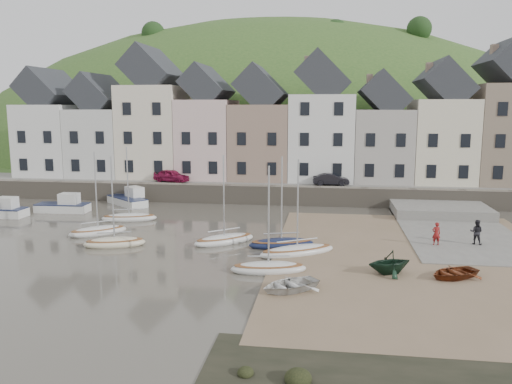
# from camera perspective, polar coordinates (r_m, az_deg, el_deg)

# --- Properties ---
(ground) EXTENTS (160.00, 160.00, 0.00)m
(ground) POSITION_cam_1_polar(r_m,az_deg,el_deg) (33.52, -1.44, -6.74)
(ground) COLOR #454036
(ground) RESTS_ON ground
(quay_land) EXTENTS (90.00, 30.00, 1.50)m
(quay_land) POSITION_cam_1_polar(r_m,az_deg,el_deg) (64.55, 3.23, 1.77)
(quay_land) COLOR #305221
(quay_land) RESTS_ON ground
(quay_street) EXTENTS (70.00, 7.00, 0.10)m
(quay_street) POSITION_cam_1_polar(r_m,az_deg,el_deg) (53.09, 2.19, 0.99)
(quay_street) COLOR slate
(quay_street) RESTS_ON quay_land
(seawall) EXTENTS (70.00, 1.20, 1.80)m
(seawall) POSITION_cam_1_polar(r_m,az_deg,el_deg) (49.76, 1.77, -0.33)
(seawall) COLOR slate
(seawall) RESTS_ON ground
(beach) EXTENTS (18.00, 26.00, 0.06)m
(beach) POSITION_cam_1_polar(r_m,az_deg,el_deg) (33.57, 17.57, -7.11)
(beach) COLOR #766148
(beach) RESTS_ON ground
(slipway) EXTENTS (8.00, 18.00, 0.12)m
(slipway) POSITION_cam_1_polar(r_m,az_deg,el_deg) (41.95, 21.20, -3.99)
(slipway) COLOR slate
(slipway) RESTS_ON ground
(hillside) EXTENTS (134.40, 84.00, 84.00)m
(hillside) POSITION_cam_1_polar(r_m,az_deg,el_deg) (96.28, 1.56, -7.07)
(hillside) COLOR #305221
(hillside) RESTS_ON ground
(townhouse_terrace) EXTENTS (61.05, 8.00, 13.93)m
(townhouse_terrace) POSITION_cam_1_polar(r_m,az_deg,el_deg) (55.90, 4.41, 7.34)
(townhouse_terrace) COLOR silver
(townhouse_terrace) RESTS_ON quay_land
(sailboat_0) EXTENTS (4.73, 2.58, 6.32)m
(sailboat_0) POSITION_cam_1_polar(r_m,az_deg,el_deg) (44.03, -13.81, -2.74)
(sailboat_0) COLOR silver
(sailboat_0) RESTS_ON ground
(sailboat_1) EXTENTS (4.23, 3.84, 6.32)m
(sailboat_1) POSITION_cam_1_polar(r_m,az_deg,el_deg) (39.91, -17.03, -4.12)
(sailboat_1) COLOR silver
(sailboat_1) RESTS_ON ground
(sailboat_2) EXTENTS (4.37, 2.77, 6.32)m
(sailboat_2) POSITION_cam_1_polar(r_m,az_deg,el_deg) (36.32, -15.33, -5.37)
(sailboat_2) COLOR beige
(sailboat_2) RESTS_ON ground
(sailboat_3) EXTENTS (4.47, 4.04, 6.32)m
(sailboat_3) POSITION_cam_1_polar(r_m,az_deg,el_deg) (35.85, -3.51, -5.24)
(sailboat_3) COLOR silver
(sailboat_3) RESTS_ON ground
(sailboat_4) EXTENTS (5.24, 3.91, 6.32)m
(sailboat_4) POSITION_cam_1_polar(r_m,az_deg,el_deg) (33.17, 4.56, -6.47)
(sailboat_4) COLOR silver
(sailboat_4) RESTS_ON ground
(sailboat_5) EXTENTS (4.68, 2.75, 6.32)m
(sailboat_5) POSITION_cam_1_polar(r_m,az_deg,el_deg) (34.87, 2.82, -5.65)
(sailboat_5) COLOR #121A3A
(sailboat_5) RESTS_ON ground
(sailboat_6) EXTENTS (4.54, 2.29, 6.32)m
(sailboat_6) POSITION_cam_1_polar(r_m,az_deg,el_deg) (29.70, 1.39, -8.34)
(sailboat_6) COLOR silver
(sailboat_6) RESTS_ON ground
(motorboat_0) EXTENTS (4.70, 1.92, 1.70)m
(motorboat_0) POSITION_cam_1_polar(r_m,az_deg,el_deg) (49.26, -20.40, -1.40)
(motorboat_0) COLOR silver
(motorboat_0) RESTS_ON ground
(motorboat_1) EXTENTS (4.46, 1.80, 1.70)m
(motorboat_1) POSITION_cam_1_polar(r_m,az_deg,el_deg) (49.25, -26.23, -1.79)
(motorboat_1) COLOR silver
(motorboat_1) RESTS_ON ground
(motorboat_2) EXTENTS (4.98, 4.63, 1.70)m
(motorboat_2) POSITION_cam_1_polar(r_m,az_deg,el_deg) (50.99, -13.84, -0.73)
(motorboat_2) COLOR silver
(motorboat_2) RESTS_ON ground
(rowboat_white) EXTENTS (3.88, 3.72, 0.65)m
(rowboat_white) POSITION_cam_1_polar(r_m,az_deg,el_deg) (26.72, 3.70, -10.14)
(rowboat_white) COLOR silver
(rowboat_white) RESTS_ON beach
(rowboat_green) EXTENTS (3.26, 3.09, 1.35)m
(rowboat_green) POSITION_cam_1_polar(r_m,az_deg,el_deg) (30.07, 14.50, -7.49)
(rowboat_green) COLOR black
(rowboat_green) RESTS_ON beach
(rowboat_red) EXTENTS (3.63, 3.36, 0.61)m
(rowboat_red) POSITION_cam_1_polar(r_m,az_deg,el_deg) (30.52, 20.96, -8.29)
(rowboat_red) COLOR brown
(rowboat_red) RESTS_ON beach
(person_red) EXTENTS (0.62, 0.46, 1.56)m
(person_red) POSITION_cam_1_polar(r_m,az_deg,el_deg) (36.79, 19.26, -4.36)
(person_red) COLOR maroon
(person_red) RESTS_ON slipway
(person_dark) EXTENTS (0.99, 0.88, 1.69)m
(person_dark) POSITION_cam_1_polar(r_m,az_deg,el_deg) (37.95, 23.14, -4.08)
(person_dark) COLOR black
(person_dark) RESTS_ON slipway
(car_left) EXTENTS (4.14, 2.66, 1.31)m
(car_left) POSITION_cam_1_polar(r_m,az_deg,el_deg) (54.18, -9.32, 1.79)
(car_left) COLOR maroon
(car_left) RESTS_ON quay_street
(car_right) EXTENTS (3.63, 1.50, 1.17)m
(car_right) POSITION_cam_1_polar(r_m,az_deg,el_deg) (51.75, 8.27, 1.39)
(car_right) COLOR black
(car_right) RESTS_ON quay_street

